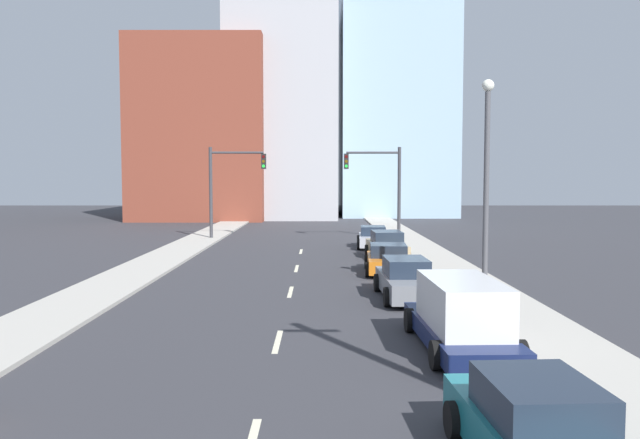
{
  "coord_description": "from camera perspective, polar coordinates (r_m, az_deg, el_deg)",
  "views": [
    {
      "loc": [
        1.16,
        -1.33,
        4.45
      ],
      "look_at": [
        1.01,
        32.51,
        2.2
      ],
      "focal_mm": 35.0,
      "sensor_mm": 36.0,
      "label": 1
    }
  ],
  "objects": [
    {
      "name": "lane_stripe_at_15m",
      "position": [
        17.36,
        -3.65,
        -11.05
      ],
      "size": [
        0.16,
        2.4,
        0.01
      ],
      "primitive_type": "cube",
      "color": "beige",
      "rests_on": "ground"
    },
    {
      "name": "sidewalk_left",
      "position": [
        50.41,
        -9.54,
        -1.24
      ],
      "size": [
        2.85,
        96.32,
        0.13
      ],
      "color": "#ADA89E",
      "rests_on": "ground"
    },
    {
      "name": "building_office_center",
      "position": [
        74.73,
        -2.96,
        9.92
      ],
      "size": [
        12.0,
        20.0,
        24.83
      ],
      "color": "#A8A8AD",
      "rests_on": "ground"
    },
    {
      "name": "lane_stripe_at_36m",
      "position": [
        37.85,
        -1.51,
        -2.94
      ],
      "size": [
        0.16,
        2.4,
        0.01
      ],
      "primitive_type": "cube",
      "color": "beige",
      "rests_on": "ground"
    },
    {
      "name": "lane_stripe_at_23m",
      "position": [
        24.58,
        -2.48,
        -6.62
      ],
      "size": [
        0.16,
        2.4,
        0.01
      ],
      "primitive_type": "cube",
      "color": "beige",
      "rests_on": "ground"
    },
    {
      "name": "street_lamp",
      "position": [
        23.49,
        15.22,
        4.18
      ],
      "size": [
        0.44,
        0.44,
        8.0
      ],
      "color": "#4C4C51",
      "rests_on": "ground"
    },
    {
      "name": "box_truck_navy",
      "position": [
        16.67,
        13.0,
        -8.61
      ],
      "size": [
        2.34,
        5.81,
        1.87
      ],
      "rotation": [
        0.0,
        0.0,
        0.03
      ],
      "color": "#141E47",
      "rests_on": "ground"
    },
    {
      "name": "sedan_tan",
      "position": [
        34.81,
        6.37,
        -2.43
      ],
      "size": [
        2.22,
        4.87,
        1.52
      ],
      "rotation": [
        0.0,
        0.0,
        0.05
      ],
      "color": "tan",
      "rests_on": "ground"
    },
    {
      "name": "building_brick_left",
      "position": [
        71.52,
        -10.14,
        7.78
      ],
      "size": [
        14.0,
        16.0,
        18.97
      ],
      "color": "brown",
      "rests_on": "ground"
    },
    {
      "name": "sidewalk_right",
      "position": [
        50.07,
        7.41,
        -1.25
      ],
      "size": [
        2.85,
        96.32,
        0.13
      ],
      "color": "#ADA89E",
      "rests_on": "ground"
    },
    {
      "name": "sedan_teal",
      "position": [
        10.35,
        19.55,
        -17.86
      ],
      "size": [
        2.19,
        4.58,
        1.47
      ],
      "rotation": [
        0.0,
        0.0,
        0.05
      ],
      "color": "#196B75",
      "rests_on": "ground"
    },
    {
      "name": "lane_stripe_at_29m",
      "position": [
        30.83,
        -1.92,
        -4.49
      ],
      "size": [
        0.16,
        2.4,
        0.01
      ],
      "primitive_type": "cube",
      "color": "beige",
      "rests_on": "ground"
    },
    {
      "name": "building_glass_right",
      "position": [
        79.8,
        6.89,
        13.28
      ],
      "size": [
        13.0,
        20.0,
        35.25
      ],
      "color": "#99B7CC",
      "rests_on": "ground"
    },
    {
      "name": "traffic_signal_left",
      "position": [
        45.63,
        -8.36,
        3.57
      ],
      "size": [
        4.13,
        0.35,
        6.69
      ],
      "color": "#38383D",
      "rests_on": "ground"
    },
    {
      "name": "traffic_signal_right",
      "position": [
        45.35,
        6.12,
        3.59
      ],
      "size": [
        4.13,
        0.35,
        6.69
      ],
      "color": "#38383D",
      "rests_on": "ground"
    },
    {
      "name": "sedan_orange",
      "position": [
        29.49,
        6.49,
        -3.66
      ],
      "size": [
        2.36,
        4.39,
        1.36
      ],
      "rotation": [
        0.0,
        0.0,
        -0.06
      ],
      "color": "orange",
      "rests_on": "ground"
    },
    {
      "name": "sedan_silver",
      "position": [
        40.04,
        5.11,
        -1.67
      ],
      "size": [
        2.21,
        4.36,
        1.38
      ],
      "rotation": [
        0.0,
        0.0,
        -0.05
      ],
      "color": "#B2B2BC",
      "rests_on": "ground"
    },
    {
      "name": "sedan_gray",
      "position": [
        23.35,
        8.09,
        -5.51
      ],
      "size": [
        2.08,
        4.82,
        1.5
      ],
      "rotation": [
        0.0,
        0.0,
        0.03
      ],
      "color": "slate",
      "rests_on": "ground"
    }
  ]
}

